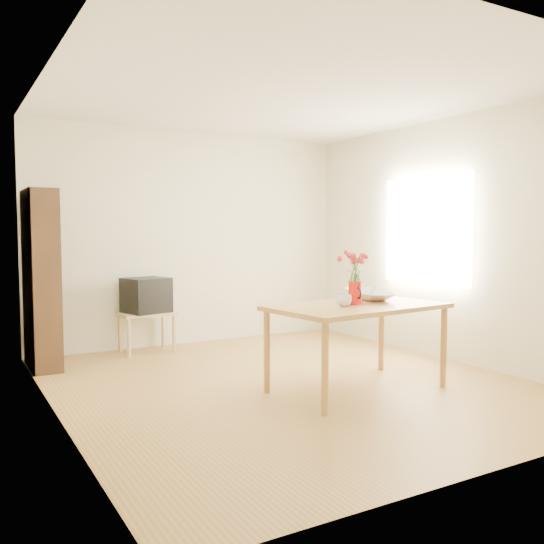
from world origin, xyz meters
TOP-DOWN VIEW (x-y plane):
  - room at (0.03, 0.00)m, footprint 4.50×4.50m
  - table at (0.41, -0.48)m, footprint 1.61×1.03m
  - tv_stand at (-0.70, 1.97)m, footprint 0.60×0.45m
  - bookshelf at (-1.85, 1.75)m, footprint 0.28×0.70m
  - pitcher at (0.40, -0.46)m, footprint 0.13×0.21m
  - flowers at (0.40, -0.46)m, footprint 0.23×0.23m
  - mug at (0.23, -0.52)m, footprint 0.15×0.15m
  - bowl at (0.76, -0.21)m, footprint 0.59×0.59m
  - teacup_a at (0.72, -0.21)m, footprint 0.09×0.09m
  - teacup_b at (0.81, -0.19)m, footprint 0.08×0.08m
  - television at (-0.70, 1.98)m, footprint 0.54×0.52m

SIDE VIEW (x-z plane):
  - tv_stand at x=-0.70m, z-range 0.16..0.62m
  - television at x=-0.70m, z-range 0.46..0.86m
  - table at x=0.41m, z-range 0.30..1.05m
  - mug at x=0.23m, z-range 0.75..0.85m
  - bookshelf at x=-1.85m, z-range -0.06..1.74m
  - pitcher at x=0.40m, z-range 0.74..0.94m
  - teacup_b at x=0.81m, z-range 0.90..0.97m
  - teacup_a at x=0.72m, z-range 0.90..0.97m
  - bowl at x=0.76m, z-range 0.75..1.21m
  - flowers at x=0.40m, z-range 0.94..1.26m
  - room at x=0.03m, z-range -0.95..3.55m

